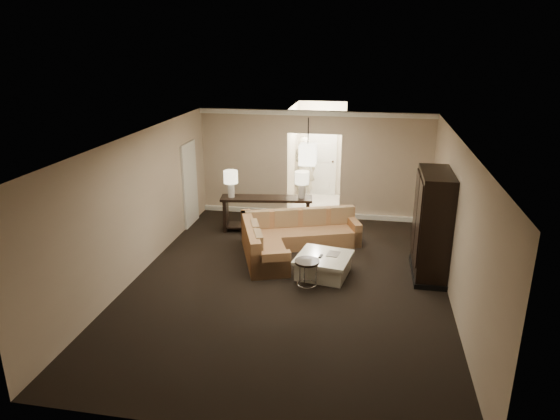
% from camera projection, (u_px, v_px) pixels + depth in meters
% --- Properties ---
extents(ground, '(8.00, 8.00, 0.00)m').
position_uv_depth(ground, '(288.00, 282.00, 9.70)').
color(ground, black).
rests_on(ground, ground).
extents(wall_back, '(6.00, 0.04, 2.80)m').
position_uv_depth(wall_back, '(314.00, 165.00, 12.97)').
color(wall_back, '#C8B397').
rests_on(wall_back, ground).
extents(wall_front, '(6.00, 0.04, 2.80)m').
position_uv_depth(wall_front, '(229.00, 332.00, 5.53)').
color(wall_front, '#C8B397').
rests_on(wall_front, ground).
extents(wall_left, '(0.04, 8.00, 2.80)m').
position_uv_depth(wall_left, '(138.00, 205.00, 9.76)').
color(wall_left, '#C8B397').
rests_on(wall_left, ground).
extents(wall_right, '(0.04, 8.00, 2.80)m').
position_uv_depth(wall_right, '(457.00, 225.00, 8.74)').
color(wall_right, '#C8B397').
rests_on(wall_right, ground).
extents(ceiling, '(6.00, 8.00, 0.02)m').
position_uv_depth(ceiling, '(289.00, 140.00, 8.80)').
color(ceiling, white).
rests_on(ceiling, wall_back).
extents(crown_molding, '(6.00, 0.10, 0.12)m').
position_uv_depth(crown_molding, '(315.00, 113.00, 12.50)').
color(crown_molding, white).
rests_on(crown_molding, wall_back).
extents(baseboard, '(6.00, 0.10, 0.12)m').
position_uv_depth(baseboard, '(312.00, 214.00, 13.36)').
color(baseboard, white).
rests_on(baseboard, ground).
extents(side_door, '(0.05, 0.90, 2.10)m').
position_uv_depth(side_door, '(190.00, 184.00, 12.48)').
color(side_door, white).
rests_on(side_door, ground).
extents(foyer, '(1.44, 2.02, 2.80)m').
position_uv_depth(foyer, '(319.00, 157.00, 14.26)').
color(foyer, beige).
rests_on(foyer, ground).
extents(sectional_sofa, '(2.79, 2.80, 0.79)m').
position_uv_depth(sectional_sofa, '(290.00, 238.00, 11.06)').
color(sectional_sofa, brown).
rests_on(sectional_sofa, ground).
extents(coffee_table, '(1.19, 1.19, 0.43)m').
position_uv_depth(coffee_table, '(324.00, 265.00, 9.95)').
color(coffee_table, beige).
rests_on(coffee_table, ground).
extents(console_table, '(2.26, 0.81, 0.85)m').
position_uv_depth(console_table, '(267.00, 211.00, 12.20)').
color(console_table, black).
rests_on(console_table, ground).
extents(armoire, '(0.63, 1.47, 2.12)m').
position_uv_depth(armoire, '(432.00, 227.00, 9.74)').
color(armoire, black).
rests_on(armoire, ground).
extents(drink_table, '(0.47, 0.47, 0.58)m').
position_uv_depth(drink_table, '(307.00, 269.00, 9.32)').
color(drink_table, black).
rests_on(drink_table, ground).
extents(table_lamp_left, '(0.34, 0.34, 0.65)m').
position_uv_depth(table_lamp_left, '(231.00, 180.00, 11.98)').
color(table_lamp_left, silver).
rests_on(table_lamp_left, console_table).
extents(table_lamp_right, '(0.34, 0.34, 0.65)m').
position_uv_depth(table_lamp_right, '(302.00, 180.00, 11.92)').
color(table_lamp_right, silver).
rests_on(table_lamp_right, console_table).
extents(pendant_light, '(0.38, 0.38, 1.09)m').
position_uv_depth(pendant_light, '(308.00, 154.00, 11.59)').
color(pendant_light, black).
rests_on(pendant_light, ceiling).
extents(person, '(0.82, 0.63, 2.04)m').
position_uv_depth(person, '(304.00, 165.00, 14.54)').
color(person, beige).
rests_on(person, ground).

